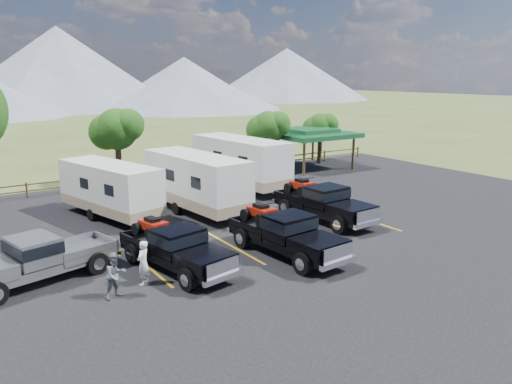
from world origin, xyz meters
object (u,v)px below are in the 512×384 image
pavilion (309,134)px  pickup_silver (38,258)px  rig_left (175,247)px  person_a (143,263)px  trailer_center (196,183)px  trailer_right (240,163)px  trailer_left (110,190)px  rig_center (285,233)px  rig_right (323,202)px  person_b (116,275)px

pavilion → pickup_silver: (-22.83, -12.54, -1.85)m
rig_left → person_a: size_ratio=3.60×
trailer_center → pavilion: bearing=21.8°
rig_left → trailer_right: (9.41, 10.54, 0.84)m
trailer_left → trailer_center: bearing=-34.1°
trailer_left → rig_center: bearing=-80.0°
pickup_silver → person_a: bearing=39.1°
pickup_silver → pavilion: bearing=104.7°
pavilion → rig_right: pavilion is taller
rig_right → trailer_center: bearing=130.3°
rig_center → trailer_center: (-0.10, 8.01, 0.70)m
trailer_center → pickup_silver: (-9.08, -5.35, -0.76)m
rig_center → person_b: rig_center is taller
person_b → trailer_center: bearing=35.2°
rig_right → person_b: 12.34m
rig_left → rig_right: 9.39m
rig_right → trailer_left: (-9.01, 6.52, 0.53)m
pavilion → trailer_left: bearing=-162.5°
rig_center → trailer_center: 8.04m
pavilion → rig_left: size_ratio=1.05×
trailer_left → pickup_silver: 8.41m
rig_right → person_b: size_ratio=3.89×
pavilion → person_b: size_ratio=3.86×
pavilion → person_a: bearing=-143.0°
trailer_left → person_b: trailer_left is taller
rig_right → trailer_left: 11.13m
trailer_left → trailer_center: 4.53m
rig_left → pickup_silver: size_ratio=0.98×
trailer_right → person_a: 15.72m
pickup_silver → person_a: size_ratio=3.69×
trailer_left → person_b: (-2.90, -9.72, -0.71)m
rig_center → person_a: (-6.08, 0.34, -0.14)m
rig_left → pavilion: bearing=26.8°
rig_left → rig_center: rig_center is taller
pickup_silver → person_b: (1.92, -2.85, -0.10)m
trailer_center → trailer_right: trailer_right is taller
trailer_center → person_b: trailer_center is taller
pickup_silver → person_a: (3.10, -2.32, -0.08)m
rig_center → trailer_left: bearing=109.6°
rig_left → person_b: bearing=-167.0°
rig_left → person_a: (-1.56, -0.69, -0.09)m
rig_left → trailer_left: size_ratio=0.71×
rig_left → person_b: size_ratio=3.68×
rig_left → trailer_left: trailer_left is taller
trailer_center → trailer_right: 6.12m
pavilion → person_a: 24.78m
person_b → pavilion: bearing=22.7°
rig_left → person_a: bearing=-167.2°
pavilion → trailer_left: 18.93m
rig_center → person_a: size_ratio=3.73×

